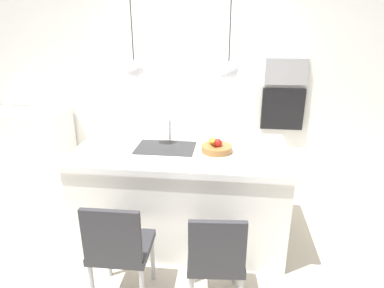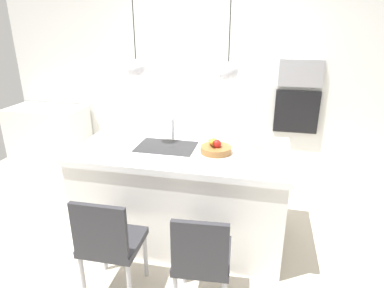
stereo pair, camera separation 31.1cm
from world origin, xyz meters
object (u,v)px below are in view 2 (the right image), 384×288
Objects in this scene: microwave at (301,73)px; oven at (296,112)px; chair_near at (109,241)px; chair_middle at (202,256)px; fruit_bowl at (216,148)px.

microwave is 0.50m from oven.
chair_near is 1.02× the size of chair_middle.
chair_near is (-0.67, -0.88, -0.49)m from fruit_bowl.
fruit_bowl is 0.33× the size of chair_middle.
chair_near is 0.73m from chair_middle.
microwave is 2.79m from chair_middle.
fruit_bowl is at bearing -116.78° from oven.
chair_middle is (-0.76, -2.50, -0.47)m from oven.
microwave is at bearing 63.22° from fruit_bowl.
fruit_bowl reaches higher than chair_near.
microwave reaches higher than chair_middle.
chair_near is at bearing -120.82° from microwave.
fruit_bowl is at bearing 52.58° from chair_near.
microwave is at bearing 73.01° from chair_middle.
fruit_bowl is at bearing 93.44° from chair_middle.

